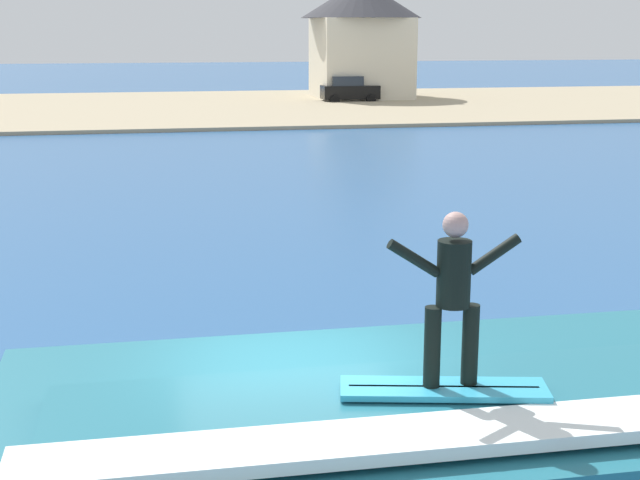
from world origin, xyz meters
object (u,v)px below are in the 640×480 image
at_px(wave_crest, 411,454).
at_px(car_far_shore, 349,89).
at_px(house_gabled_white, 361,33).
at_px(surfboard, 444,389).
at_px(surfer, 453,290).

height_order(wave_crest, car_far_shore, car_far_shore).
bearing_deg(wave_crest, house_gabled_white, 77.12).
distance_m(wave_crest, house_gabled_white, 57.42).
height_order(surfboard, car_far_shore, car_far_shore).
relative_size(surfer, car_far_shore, 0.44).
distance_m(surfer, car_far_shore, 54.41).
relative_size(surfboard, surfer, 1.21).
height_order(wave_crest, surfer, surfer).
height_order(surfboard, house_gabled_white, house_gabled_white).
bearing_deg(surfboard, wave_crest, 107.98).
relative_size(wave_crest, surfboard, 4.13).
bearing_deg(car_far_shore, surfboard, -101.75).
bearing_deg(house_gabled_white, surfboard, -102.62).
bearing_deg(surfer, car_far_shore, 78.31).
relative_size(wave_crest, surfer, 4.98).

